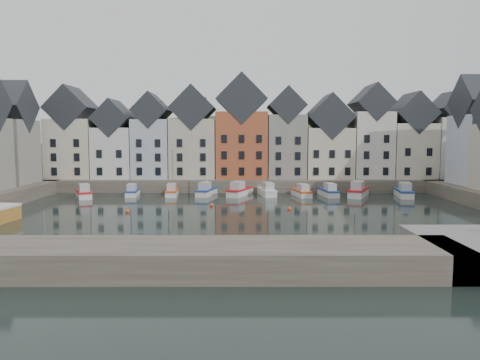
{
  "coord_description": "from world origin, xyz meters",
  "views": [
    {
      "loc": [
        -0.37,
        -53.45,
        9.51
      ],
      "look_at": [
        -0.24,
        6.0,
        3.7
      ],
      "focal_mm": 35.0,
      "sensor_mm": 36.0,
      "label": 1
    }
  ],
  "objects": [
    {
      "name": "boat_d",
      "position": [
        -5.49,
        19.0,
        0.77
      ],
      "size": [
        3.26,
        6.45,
        11.81
      ],
      "rotation": [
        0.0,
        0.0,
        -0.23
      ],
      "color": "silver",
      "rests_on": "ground"
    },
    {
      "name": "boat_g",
      "position": [
        9.29,
        17.88,
        0.65
      ],
      "size": [
        2.77,
        5.91,
        2.18
      ],
      "rotation": [
        0.0,
        0.0,
        0.18
      ],
      "color": "silver",
      "rests_on": "ground"
    },
    {
      "name": "far_terrace",
      "position": [
        3.21,
        28.0,
        8.88
      ],
      "size": [
        72.37,
        8.16,
        17.78
      ],
      "color": "beige",
      "rests_on": "far_quay"
    },
    {
      "name": "boat_c",
      "position": [
        -10.81,
        18.59,
        0.64
      ],
      "size": [
        2.12,
        5.74,
        2.16
      ],
      "rotation": [
        0.0,
        0.0,
        0.07
      ],
      "color": "silver",
      "rests_on": "ground"
    },
    {
      "name": "near_wall",
      "position": [
        -10.0,
        -22.0,
        1.0
      ],
      "size": [
        50.0,
        6.0,
        2.0
      ],
      "primitive_type": "cube",
      "color": "#494238",
      "rests_on": "ground"
    },
    {
      "name": "boat_j",
      "position": [
        24.86,
        17.33,
        0.75
      ],
      "size": [
        3.04,
        6.76,
        2.5
      ],
      "rotation": [
        0.0,
        0.0,
        -0.16
      ],
      "color": "silver",
      "rests_on": "ground"
    },
    {
      "name": "boat_e",
      "position": [
        -0.3,
        18.75,
        0.75
      ],
      "size": [
        4.37,
        6.86,
        2.53
      ],
      "rotation": [
        0.0,
        0.0,
        -0.39
      ],
      "color": "silver",
      "rests_on": "ground"
    },
    {
      "name": "boat_b",
      "position": [
        -16.92,
        18.6,
        0.63
      ],
      "size": [
        2.18,
        5.63,
        2.11
      ],
      "rotation": [
        0.0,
        0.0,
        0.09
      ],
      "color": "silver",
      "rests_on": "ground"
    },
    {
      "name": "boat_a",
      "position": [
        -23.79,
        16.43,
        0.71
      ],
      "size": [
        4.26,
        6.42,
        2.37
      ],
      "rotation": [
        0.0,
        0.0,
        0.42
      ],
      "color": "silver",
      "rests_on": "ground"
    },
    {
      "name": "hillside",
      "position": [
        0.02,
        56.0,
        -17.96
      ],
      "size": [
        153.6,
        70.4,
        64.0
      ],
      "color": "#203319",
      "rests_on": "ground"
    },
    {
      "name": "boat_h",
      "position": [
        13.5,
        18.23,
        0.68
      ],
      "size": [
        2.55,
        6.09,
        2.27
      ],
      "rotation": [
        0.0,
        0.0,
        0.12
      ],
      "color": "silver",
      "rests_on": "ground"
    },
    {
      "name": "boat_f",
      "position": [
        4.02,
        18.99,
        0.69
      ],
      "size": [
        2.91,
        6.27,
        2.32
      ],
      "rotation": [
        0.0,
        0.0,
        0.18
      ],
      "color": "silver",
      "rests_on": "ground"
    },
    {
      "name": "boat_i",
      "position": [
        17.99,
        17.8,
        0.8
      ],
      "size": [
        4.84,
        7.29,
        2.69
      ],
      "rotation": [
        0.0,
        0.0,
        -0.42
      ],
      "color": "silver",
      "rests_on": "ground"
    },
    {
      "name": "far_quay",
      "position": [
        0.0,
        30.0,
        1.0
      ],
      "size": [
        90.0,
        16.0,
        2.0
      ],
      "primitive_type": "cube",
      "color": "#494238",
      "rests_on": "ground"
    },
    {
      "name": "ground",
      "position": [
        0.0,
        0.0,
        0.0
      ],
      "size": [
        260.0,
        260.0,
        0.0
      ],
      "primitive_type": "plane",
      "color": "black",
      "rests_on": "ground"
    },
    {
      "name": "mooring_buoys",
      "position": [
        -4.0,
        5.33,
        0.15
      ],
      "size": [
        20.5,
        5.5,
        0.5
      ],
      "color": "#DB4919",
      "rests_on": "ground"
    }
  ]
}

